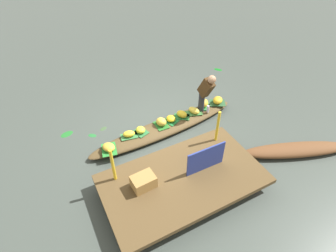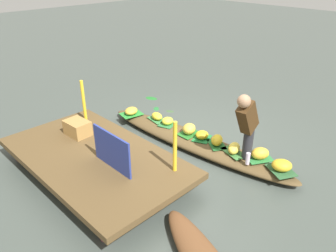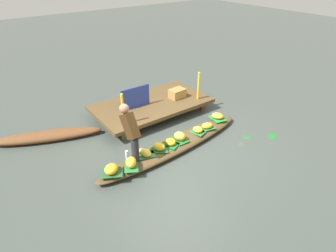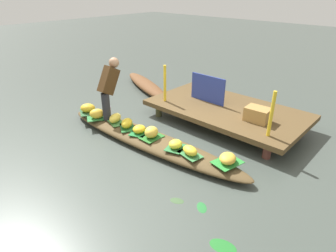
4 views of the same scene
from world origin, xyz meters
The scene contains 30 objects.
canal_water centered at (0.00, 0.00, 0.00)m, with size 40.00×40.00×0.00m, color #414943.
dock_platform centered at (0.53, 1.78, 0.30)m, with size 3.20×1.80×0.35m.
vendor_boat centered at (0.00, 0.00, 0.10)m, with size 4.11×0.65×0.21m, color brown.
leaf_mat_0 centered at (0.99, -0.01, 0.21)m, with size 0.40×0.25×0.01m, color #367A3F.
banana_bunch_0 centered at (0.99, -0.01, 0.28)m, with size 0.29×0.19×0.14m, color yellow.
leaf_mat_1 centered at (-0.17, -0.05, 0.21)m, with size 0.35×0.29×0.01m, color #1E7033.
banana_bunch_1 centered at (-0.17, -0.05, 0.28)m, with size 0.25×0.22×0.14m, color gold.
leaf_mat_2 centered at (-1.69, -0.14, 0.21)m, with size 0.43×0.33×0.01m, color #2A5530.
banana_bunch_2 centered at (-1.69, -0.14, 0.30)m, with size 0.31×0.25×0.18m, color gold.
leaf_mat_3 centered at (-1.27, -0.20, 0.21)m, with size 0.41×0.28×0.01m, color #2C7538.
banana_bunch_3 centered at (-1.27, -0.20, 0.31)m, with size 0.29×0.21×0.20m, color yellow.
leaf_mat_4 centered at (-0.86, -0.06, 0.21)m, with size 0.45×0.25×0.01m, color #3E773A.
banana_bunch_4 centered at (-0.86, -0.06, 0.29)m, with size 0.32×0.19×0.16m, color yellow.
leaf_mat_5 centered at (1.56, 0.20, 0.21)m, with size 0.44×0.33×0.01m, color #298331.
banana_bunch_5 centered at (1.56, 0.20, 0.28)m, with size 0.31×0.25×0.14m, color gold.
leaf_mat_6 centered at (0.12, -0.02, 0.21)m, with size 0.39×0.30×0.01m, color #266A25.
banana_bunch_6 centered at (0.12, -0.02, 0.31)m, with size 0.28×0.23×0.20m, color gold.
leaf_mat_7 centered at (-0.50, -0.06, 0.21)m, with size 0.40×0.26×0.01m, color #24652C.
banana_bunch_7 centered at (-0.50, -0.06, 0.30)m, with size 0.29×0.20×0.18m, color yellow.
leaf_mat_8 centered at (0.68, -0.01, 0.21)m, with size 0.34×0.28×0.01m, color #2C6F39.
banana_bunch_8 centered at (0.68, -0.01, 0.28)m, with size 0.24×0.22×0.14m, color yellow.
vendor_person centered at (-1.11, 0.04, 0.89)m, with size 0.22×0.52×1.19m.
water_bottle centered at (-1.22, 0.07, 0.31)m, with size 0.07×0.07×0.20m, color silver.
market_banner centered at (0.03, 1.78, 0.64)m, with size 0.85×0.03×0.58m, color navy.
railing_post_west centered at (-0.67, 1.18, 0.75)m, with size 0.06×0.06×0.80m, color yellow.
railing_post_east centered at (1.73, 1.18, 0.75)m, with size 0.06×0.06×0.80m, color yellow.
produce_crate centered at (1.30, 1.60, 0.48)m, with size 0.44×0.32×0.26m, color #A47A40.
drifting_plant_0 centered at (1.74, -0.68, 0.00)m, with size 0.21×0.13×0.01m, color #246D31.
drifting_plant_1 centered at (1.41, -0.80, 0.00)m, with size 0.19×0.12×0.01m, color #3C5835.
drifting_plant_3 centered at (2.29, -1.03, 0.00)m, with size 0.32×0.20×0.01m, color #216F28.
Camera 2 is at (-3.47, 4.09, 3.14)m, focal length 35.25 mm.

